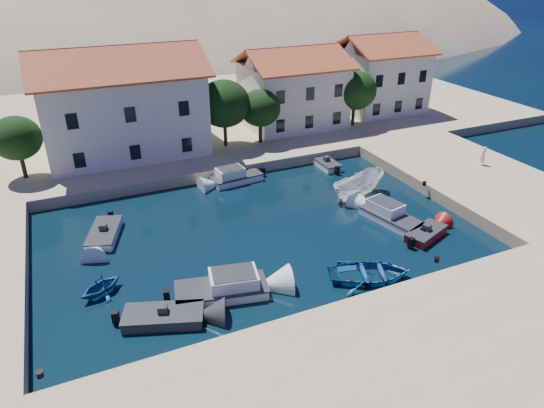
{
  "coord_description": "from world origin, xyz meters",
  "views": [
    {
      "loc": [
        -11.29,
        -17.68,
        17.65
      ],
      "look_at": [
        1.18,
        10.24,
        2.0
      ],
      "focal_mm": 32.0,
      "sensor_mm": 36.0,
      "label": 1
    }
  ],
  "objects_px": {
    "building_right": "(380,72)",
    "rowboat_south": "(369,278)",
    "cabin_cruiser_east": "(391,216)",
    "pedestrian": "(483,156)",
    "building_left": "(122,100)",
    "boat_east": "(357,196)",
    "building_mid": "(293,86)",
    "cabin_cruiser_south": "(221,288)"
  },
  "relations": [
    {
      "from": "building_right",
      "to": "rowboat_south",
      "type": "height_order",
      "value": "building_right"
    },
    {
      "from": "cabin_cruiser_east",
      "to": "pedestrian",
      "type": "distance_m",
      "value": 13.29
    },
    {
      "from": "building_left",
      "to": "building_right",
      "type": "distance_m",
      "value": 30.07
    },
    {
      "from": "building_left",
      "to": "boat_east",
      "type": "xyz_separation_m",
      "value": [
        15.8,
        -15.8,
        -5.94
      ]
    },
    {
      "from": "building_left",
      "to": "rowboat_south",
      "type": "bearing_deg",
      "value": -68.52
    },
    {
      "from": "building_left",
      "to": "building_right",
      "type": "height_order",
      "value": "building_left"
    },
    {
      "from": "building_left",
      "to": "building_mid",
      "type": "distance_m",
      "value": 18.04
    },
    {
      "from": "rowboat_south",
      "to": "boat_east",
      "type": "height_order",
      "value": "boat_east"
    },
    {
      "from": "building_left",
      "to": "building_mid",
      "type": "relative_size",
      "value": 1.4
    },
    {
      "from": "cabin_cruiser_south",
      "to": "rowboat_south",
      "type": "height_order",
      "value": "cabin_cruiser_south"
    },
    {
      "from": "building_mid",
      "to": "building_right",
      "type": "bearing_deg",
      "value": 4.76
    },
    {
      "from": "building_left",
      "to": "cabin_cruiser_east",
      "type": "relative_size",
      "value": 2.82
    },
    {
      "from": "cabin_cruiser_south",
      "to": "rowboat_south",
      "type": "bearing_deg",
      "value": -2.23
    },
    {
      "from": "rowboat_south",
      "to": "boat_east",
      "type": "relative_size",
      "value": 0.93
    },
    {
      "from": "cabin_cruiser_south",
      "to": "boat_east",
      "type": "height_order",
      "value": "cabin_cruiser_south"
    },
    {
      "from": "building_mid",
      "to": "cabin_cruiser_east",
      "type": "xyz_separation_m",
      "value": [
        -2.31,
        -21.49,
        -4.75
      ]
    },
    {
      "from": "boat_east",
      "to": "rowboat_south",
      "type": "bearing_deg",
      "value": 136.62
    },
    {
      "from": "building_right",
      "to": "cabin_cruiser_east",
      "type": "height_order",
      "value": "building_right"
    },
    {
      "from": "rowboat_south",
      "to": "pedestrian",
      "type": "distance_m",
      "value": 20.46
    },
    {
      "from": "boat_east",
      "to": "pedestrian",
      "type": "xyz_separation_m",
      "value": [
        12.51,
        -0.76,
        1.85
      ]
    },
    {
      "from": "cabin_cruiser_east",
      "to": "boat_east",
      "type": "relative_size",
      "value": 0.97
    },
    {
      "from": "cabin_cruiser_east",
      "to": "rowboat_south",
      "type": "bearing_deg",
      "value": 120.8
    },
    {
      "from": "pedestrian",
      "to": "building_right",
      "type": "bearing_deg",
      "value": -108.48
    },
    {
      "from": "building_left",
      "to": "rowboat_south",
      "type": "height_order",
      "value": "building_left"
    },
    {
      "from": "cabin_cruiser_south",
      "to": "boat_east",
      "type": "bearing_deg",
      "value": 40.01
    },
    {
      "from": "building_left",
      "to": "boat_east",
      "type": "distance_m",
      "value": 23.12
    },
    {
      "from": "boat_east",
      "to": "building_mid",
      "type": "bearing_deg",
      "value": -21.4
    },
    {
      "from": "rowboat_south",
      "to": "pedestrian",
      "type": "height_order",
      "value": "pedestrian"
    },
    {
      "from": "building_right",
      "to": "cabin_cruiser_east",
      "type": "relative_size",
      "value": 1.81
    },
    {
      "from": "building_left",
      "to": "rowboat_south",
      "type": "xyz_separation_m",
      "value": [
        10.15,
        -25.8,
        -5.94
      ]
    },
    {
      "from": "building_mid",
      "to": "pedestrian",
      "type": "height_order",
      "value": "building_mid"
    },
    {
      "from": "building_right",
      "to": "rowboat_south",
      "type": "relative_size",
      "value": 1.88
    },
    {
      "from": "building_left",
      "to": "cabin_cruiser_south",
      "type": "xyz_separation_m",
      "value": [
        1.34,
        -23.65,
        -5.46
      ]
    },
    {
      "from": "building_right",
      "to": "pedestrian",
      "type": "distance_m",
      "value": 18.98
    },
    {
      "from": "building_mid",
      "to": "rowboat_south",
      "type": "distance_m",
      "value": 28.41
    },
    {
      "from": "rowboat_south",
      "to": "building_left",
      "type": "bearing_deg",
      "value": 42.1
    },
    {
      "from": "cabin_cruiser_south",
      "to": "pedestrian",
      "type": "relative_size",
      "value": 3.34
    },
    {
      "from": "building_mid",
      "to": "pedestrian",
      "type": "relative_size",
      "value": 6.17
    },
    {
      "from": "building_left",
      "to": "cabin_cruiser_south",
      "type": "height_order",
      "value": "building_left"
    },
    {
      "from": "rowboat_south",
      "to": "cabin_cruiser_east",
      "type": "xyz_separation_m",
      "value": [
        5.53,
        5.32,
        0.48
      ]
    },
    {
      "from": "pedestrian",
      "to": "cabin_cruiser_south",
      "type": "bearing_deg",
      "value": 1.46
    },
    {
      "from": "building_left",
      "to": "pedestrian",
      "type": "relative_size",
      "value": 8.63
    }
  ]
}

